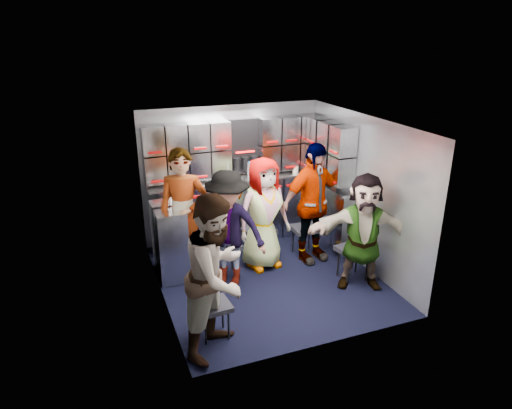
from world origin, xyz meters
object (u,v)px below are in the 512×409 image
object	(u,v)px
jump_seat_near_left	(214,308)
attendant_arc_b	(228,229)
attendant_arc_a	(217,275)
jump_seat_mid_right	(305,230)
attendant_standing	(184,216)
jump_seat_mid_left	(224,249)
jump_seat_center	(258,232)
attendant_arc_c	(263,214)
attendant_arc_d	(312,204)
jump_seat_near_right	(353,251)
attendant_arc_e	(363,232)

from	to	relation	value
jump_seat_near_left	attendant_arc_b	bearing A→B (deg)	64.50
jump_seat_near_left	attendant_arc_a	bearing A→B (deg)	-90.00
jump_seat_mid_right	attendant_standing	size ratio (longest dim) A/B	0.25
jump_seat_mid_left	jump_seat_center	size ratio (longest dim) A/B	0.98
attendant_arc_c	attendant_arc_d	xyz separation A→B (m)	(0.71, -0.07, 0.08)
attendant_arc_a	attendant_arc_d	world-z (taller)	attendant_arc_d
jump_seat_center	attendant_standing	bearing A→B (deg)	-174.96
attendant_arc_c	jump_seat_near_right	bearing A→B (deg)	-47.08
attendant_arc_d	attendant_arc_e	xyz separation A→B (m)	(0.27, -0.88, -0.10)
attendant_standing	attendant_arc_b	bearing A→B (deg)	-18.33
jump_seat_near_left	attendant_arc_e	bearing A→B (deg)	9.98
attendant_arc_b	attendant_standing	bearing A→B (deg)	176.84
jump_seat_mid_right	attendant_arc_a	world-z (taller)	attendant_arc_a
jump_seat_center	attendant_arc_c	world-z (taller)	attendant_arc_c
attendant_arc_d	attendant_standing	bearing A→B (deg)	163.72
jump_seat_mid_left	attendant_arc_a	size ratio (longest dim) A/B	0.28
jump_seat_mid_left	attendant_arc_a	bearing A→B (deg)	-109.52
jump_seat_near_left	attendant_arc_c	bearing A→B (deg)	50.33
jump_seat_mid_right	attendant_arc_a	bearing A→B (deg)	-138.23
jump_seat_near_right	attendant_arc_a	xyz separation A→B (m)	(-2.07, -0.72, 0.45)
jump_seat_near_left	attendant_arc_c	xyz separation A→B (m)	(1.09, 1.31, 0.43)
jump_seat_near_left	attendant_standing	xyz separation A→B (m)	(0.01, 1.40, 0.52)
jump_seat_mid_left	jump_seat_mid_right	world-z (taller)	jump_seat_mid_left
attendant_standing	attendant_arc_d	distance (m)	1.79
attendant_arc_a	attendant_standing	bearing A→B (deg)	44.93
jump_seat_near_left	jump_seat_mid_right	bearing A→B (deg)	38.41
jump_seat_near_left	jump_seat_mid_right	size ratio (longest dim) A/B	0.94
jump_seat_mid_right	attendant_arc_e	distance (m)	1.16
jump_seat_near_right	attendant_arc_d	xyz separation A→B (m)	(-0.27, 0.70, 0.46)
jump_seat_near_left	jump_seat_center	world-z (taller)	jump_seat_center
jump_seat_center	attendant_arc_a	xyz separation A→B (m)	(-1.09, -1.67, 0.42)
jump_seat_near_left	attendant_arc_c	distance (m)	1.76
jump_seat_near_right	attendant_arc_b	world-z (taller)	attendant_arc_b
jump_seat_center	attendant_arc_e	bearing A→B (deg)	-49.11
attendant_arc_a	attendant_arc_e	bearing A→B (deg)	-29.84
attendant_arc_c	jump_seat_mid_left	bearing A→B (deg)	179.75
jump_seat_center	attendant_arc_a	size ratio (longest dim) A/B	0.29
attendant_arc_b	attendant_arc_c	world-z (taller)	attendant_arc_c
jump_seat_mid_left	attendant_standing	xyz separation A→B (m)	(-0.48, 0.18, 0.49)
jump_seat_mid_right	attendant_standing	distance (m)	1.85
attendant_arc_b	attendant_arc_e	bearing A→B (deg)	9.72
attendant_arc_d	attendant_arc_c	bearing A→B (deg)	163.15
jump_seat_center	jump_seat_mid_left	bearing A→B (deg)	-155.46
attendant_arc_c	attendant_standing	bearing A→B (deg)	166.57
jump_seat_mid_right	attendant_arc_b	bearing A→B (deg)	-163.61
attendant_arc_a	attendant_arc_c	size ratio (longest dim) A/B	1.08
jump_seat_mid_right	jump_seat_near_right	world-z (taller)	jump_seat_near_right
attendant_arc_a	attendant_arc_d	xyz separation A→B (m)	(1.80, 1.42, 0.01)
jump_seat_mid_left	attendant_arc_c	world-z (taller)	attendant_arc_c
attendant_arc_b	attendant_arc_d	xyz separation A→B (m)	(1.30, 0.20, 0.09)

